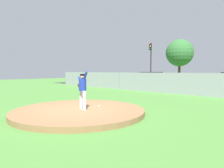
{
  "coord_description": "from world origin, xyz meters",
  "views": [
    {
      "loc": [
        7.02,
        -5.21,
        1.86
      ],
      "look_at": [
        -0.3,
        2.39,
        1.18
      ],
      "focal_mm": 31.92,
      "sensor_mm": 36.0,
      "label": 1
    }
  ],
  "objects_px": {
    "baseball": "(99,106)",
    "traffic_light_near": "(151,57)",
    "parked_car_silver": "(151,80)",
    "parked_car_slate": "(131,79)",
    "parked_car_champagne": "(187,82)",
    "pitcher_youth": "(82,87)",
    "traffic_cone_orange": "(169,85)"
  },
  "relations": [
    {
      "from": "pitcher_youth",
      "to": "traffic_cone_orange",
      "type": "distance_m",
      "value": 15.65
    },
    {
      "from": "traffic_cone_orange",
      "to": "pitcher_youth",
      "type": "bearing_deg",
      "value": -75.41
    },
    {
      "from": "baseball",
      "to": "traffic_light_near",
      "type": "height_order",
      "value": "traffic_light_near"
    },
    {
      "from": "traffic_cone_orange",
      "to": "parked_car_slate",
      "type": "bearing_deg",
      "value": -177.69
    },
    {
      "from": "parked_car_slate",
      "to": "traffic_light_near",
      "type": "distance_m",
      "value": 4.57
    },
    {
      "from": "parked_car_champagne",
      "to": "parked_car_slate",
      "type": "xyz_separation_m",
      "value": [
        -7.68,
        0.81,
        0.04
      ]
    },
    {
      "from": "parked_car_slate",
      "to": "traffic_cone_orange",
      "type": "height_order",
      "value": "parked_car_slate"
    },
    {
      "from": "parked_car_champagne",
      "to": "parked_car_slate",
      "type": "distance_m",
      "value": 7.72
    },
    {
      "from": "parked_car_champagne",
      "to": "parked_car_slate",
      "type": "bearing_deg",
      "value": 174.01
    },
    {
      "from": "parked_car_champagne",
      "to": "traffic_light_near",
      "type": "distance_m",
      "value": 8.71
    },
    {
      "from": "parked_car_silver",
      "to": "traffic_light_near",
      "type": "bearing_deg",
      "value": 124.5
    },
    {
      "from": "baseball",
      "to": "parked_car_slate",
      "type": "bearing_deg",
      "value": 123.26
    },
    {
      "from": "parked_car_slate",
      "to": "traffic_light_near",
      "type": "bearing_deg",
      "value": 78.75
    },
    {
      "from": "pitcher_youth",
      "to": "parked_car_silver",
      "type": "height_order",
      "value": "pitcher_youth"
    },
    {
      "from": "baseball",
      "to": "traffic_cone_orange",
      "type": "distance_m",
      "value": 14.74
    },
    {
      "from": "parked_car_silver",
      "to": "traffic_cone_orange",
      "type": "bearing_deg",
      "value": 5.9
    },
    {
      "from": "parked_car_champagne",
      "to": "pitcher_youth",
      "type": "bearing_deg",
      "value": -84.0
    },
    {
      "from": "parked_car_champagne",
      "to": "parked_car_slate",
      "type": "height_order",
      "value": "parked_car_slate"
    },
    {
      "from": "pitcher_youth",
      "to": "parked_car_silver",
      "type": "distance_m",
      "value": 16.12
    },
    {
      "from": "parked_car_slate",
      "to": "baseball",
      "type": "bearing_deg",
      "value": -56.74
    },
    {
      "from": "parked_car_silver",
      "to": "parked_car_slate",
      "type": "distance_m",
      "value": 3.0
    },
    {
      "from": "traffic_light_near",
      "to": "baseball",
      "type": "bearing_deg",
      "value": -63.9
    },
    {
      "from": "parked_car_slate",
      "to": "parked_car_silver",
      "type": "bearing_deg",
      "value": -0.36
    },
    {
      "from": "pitcher_youth",
      "to": "parked_car_silver",
      "type": "bearing_deg",
      "value": 112.47
    },
    {
      "from": "baseball",
      "to": "parked_car_slate",
      "type": "xyz_separation_m",
      "value": [
        -9.18,
        13.99,
        0.57
      ]
    },
    {
      "from": "pitcher_youth",
      "to": "traffic_cone_orange",
      "type": "height_order",
      "value": "pitcher_youth"
    },
    {
      "from": "baseball",
      "to": "parked_car_champagne",
      "type": "xyz_separation_m",
      "value": [
        -1.5,
        13.18,
        0.53
      ]
    },
    {
      "from": "baseball",
      "to": "parked_car_champagne",
      "type": "distance_m",
      "value": 13.28
    },
    {
      "from": "parked_car_champagne",
      "to": "traffic_light_near",
      "type": "bearing_deg",
      "value": 149.2
    },
    {
      "from": "pitcher_youth",
      "to": "parked_car_champagne",
      "type": "relative_size",
      "value": 0.4
    },
    {
      "from": "pitcher_youth",
      "to": "traffic_light_near",
      "type": "xyz_separation_m",
      "value": [
        -8.49,
        18.29,
        2.65
      ]
    },
    {
      "from": "parked_car_silver",
      "to": "traffic_light_near",
      "type": "height_order",
      "value": "traffic_light_near"
    }
  ]
}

